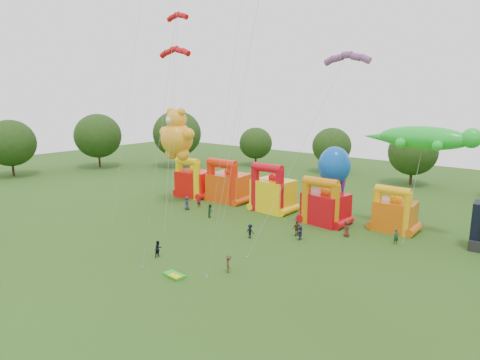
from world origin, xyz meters
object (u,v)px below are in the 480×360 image
Objects in this scene: gecko_kite at (421,148)px; spectator_0 at (187,203)px; bouncy_castle_2 at (272,193)px; teddy_bear_kite at (176,139)px; bouncy_castle_0 at (193,181)px; octopus_kite at (326,182)px; spectator_4 at (297,228)px.

spectator_0 is at bearing -160.42° from gecko_kite.
teddy_bear_kite reaches higher than bouncy_castle_2.
bouncy_castle_0 is at bearing 151.38° from spectator_0.
teddy_bear_kite is 21.91m from octopus_kite.
teddy_bear_kite is 9.35m from spectator_0.
gecko_kite is 1.38× the size of octopus_kite.
teddy_bear_kite is at bearing -67.54° from spectator_4.
octopus_kite reaches higher than spectator_0.
bouncy_castle_2 is 0.48× the size of teddy_bear_kite.
bouncy_castle_2 is 15.64m from teddy_bear_kite.
spectator_4 is (0.79, -8.10, -3.85)m from octopus_kite.
bouncy_castle_2 is 10.69m from spectator_4.
octopus_kite is (7.29, 1.31, 2.20)m from bouncy_castle_2.
bouncy_castle_0 is 14.26m from bouncy_castle_2.
bouncy_castle_0 is at bearing -174.49° from octopus_kite.
teddy_bear_kite is 1.48× the size of octopus_kite.
spectator_0 is at bearing -26.48° from teddy_bear_kite.
gecko_kite is 16.41m from spectator_4.
bouncy_castle_0 is 23.18m from spectator_4.
bouncy_castle_2 is at bearing -102.69° from spectator_4.
gecko_kite reaches higher than bouncy_castle_2.
bouncy_castle_2 is 0.52× the size of gecko_kite.
gecko_kite reaches higher than bouncy_castle_0.
bouncy_castle_2 is 11.77m from spectator_0.
octopus_kite is at bearing 49.10° from spectator_0.
spectator_0 is 17.52m from spectator_4.
spectator_0 is (-9.43, -6.86, -1.60)m from bouncy_castle_2.
gecko_kite is at bearing 42.65° from spectator_0.
octopus_kite is 19.00m from spectator_0.
teddy_bear_kite is (-13.19, -4.98, 6.75)m from bouncy_castle_2.
bouncy_castle_2 reaches higher than spectator_4.
spectator_4 is at bearing -4.85° from teddy_bear_kite.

